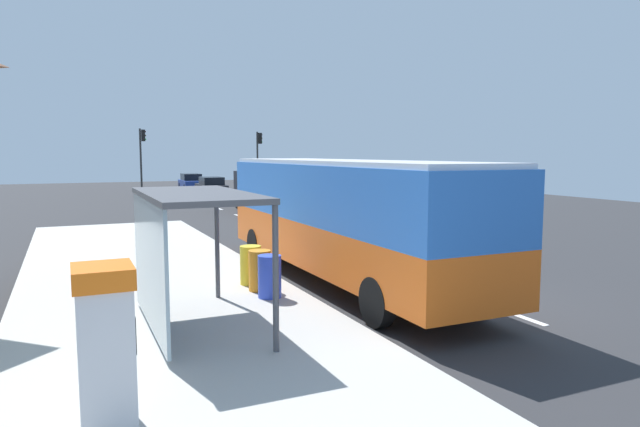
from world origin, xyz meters
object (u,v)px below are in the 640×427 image
object	(u,v)px
white_van	(261,188)
sedan_near	(211,186)
recycling_bin_yellow	(251,265)
recycling_bin_blue	(270,276)
bus_shelter	(179,225)
traffic_light_near_side	(259,154)
recycling_bin_orange	(260,270)
bus	(342,213)
ticket_machine	(106,347)
sedan_far	(191,182)
traffic_light_far_side	(142,153)

from	to	relation	value
white_van	sedan_near	world-z (taller)	white_van
white_van	recycling_bin_yellow	xyz separation A→B (m)	(-6.40, -18.40, -0.69)
recycling_bin_blue	bus_shelter	world-z (taller)	bus_shelter
white_van	traffic_light_near_side	bearing A→B (deg)	72.31
recycling_bin_blue	recycling_bin_orange	size ratio (longest dim) A/B	1.00
bus	sedan_near	xyz separation A→B (m)	(4.01, 31.18, -1.05)
white_van	ticket_machine	world-z (taller)	white_van
white_van	recycling_bin_yellow	size ratio (longest dim) A/B	5.55
recycling_bin_orange	bus	bearing A→B (deg)	14.53
sedan_near	traffic_light_near_side	world-z (taller)	traffic_light_near_side
recycling_bin_blue	recycling_bin_orange	distance (m)	0.70
recycling_bin_blue	recycling_bin_yellow	distance (m)	1.40
recycling_bin_orange	bus_shelter	world-z (taller)	bus_shelter
white_van	traffic_light_near_side	distance (m)	11.04
recycling_bin_yellow	bus_shelter	xyz separation A→B (m)	(-2.21, -2.81, 1.44)
sedan_near	white_van	bearing A→B (deg)	-90.44
bus	bus_shelter	distance (m)	5.45
sedan_far	recycling_bin_blue	distance (m)	40.74
white_van	recycling_bin_blue	distance (m)	20.82
white_van	ticket_machine	bearing A→B (deg)	-112.25
white_van	bus_shelter	bearing A→B (deg)	-112.11
sedan_far	ticket_machine	size ratio (longest dim) A/B	2.30
white_van	bus_shelter	size ratio (longest dim) A/B	1.32
traffic_light_far_side	bus_shelter	xyz separation A→B (m)	(-3.31, -32.35, -1.33)
white_van	recycling_bin_orange	world-z (taller)	white_van
sedan_far	ticket_machine	distance (m)	46.29
white_van	sedan_near	xyz separation A→B (m)	(0.10, 12.73, -0.55)
sedan_far	recycling_bin_blue	size ratio (longest dim) A/B	4.69
white_van	traffic_light_far_side	distance (m)	12.52
bus	white_van	bearing A→B (deg)	78.03
sedan_near	recycling_bin_blue	bearing A→B (deg)	-101.30
sedan_far	ticket_machine	xyz separation A→B (m)	(-10.21, -45.14, 0.38)
ticket_machine	traffic_light_far_side	xyz separation A→B (m)	(4.81, 35.87, 2.26)
bus	ticket_machine	bearing A→B (deg)	-134.69
bus_shelter	sedan_near	bearing A→B (deg)	75.60
recycling_bin_orange	traffic_light_far_side	bearing A→B (deg)	87.92
traffic_light_far_side	bus	bearing A→B (deg)	-87.31
bus_shelter	recycling_bin_orange	bearing A→B (deg)	43.61
sedan_near	recycling_bin_blue	xyz separation A→B (m)	(-6.50, -32.52, -0.14)
bus	traffic_light_far_side	bearing A→B (deg)	92.69
recycling_bin_orange	bus_shelter	size ratio (longest dim) A/B	0.24
white_van	bus_shelter	distance (m)	22.90
recycling_bin_orange	traffic_light_near_side	size ratio (longest dim) A/B	0.19
sedan_far	traffic_light_far_side	size ratio (longest dim) A/B	0.86
traffic_light_near_side	traffic_light_far_side	size ratio (longest dim) A/B	0.97
sedan_far	recycling_bin_yellow	size ratio (longest dim) A/B	4.69
white_van	bus	bearing A→B (deg)	-101.97
white_van	recycling_bin_orange	bearing A→B (deg)	-108.53
sedan_far	white_van	bearing A→B (deg)	-90.29
white_van	bus_shelter	xyz separation A→B (m)	(-8.61, -21.20, 0.75)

